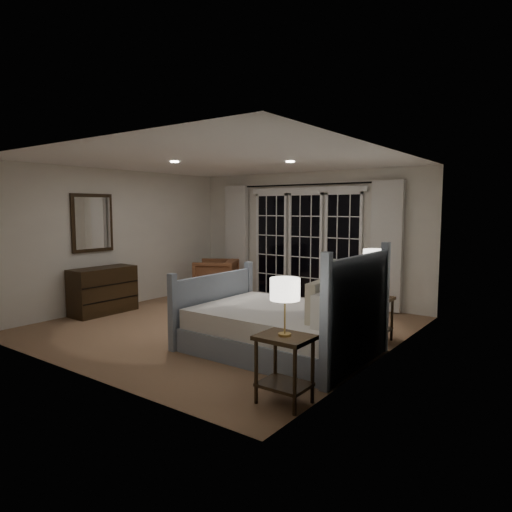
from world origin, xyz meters
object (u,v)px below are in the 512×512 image
Objects in this scene: armchair at (216,277)px; dresser at (103,290)px; bed at (283,326)px; lamp_left at (285,290)px; nightstand_right at (374,312)px; nightstand_left at (285,359)px; lamp_right at (376,259)px.

dresser reaches higher than armchair.
bed is 3.93m from armchair.
lamp_left is (0.84, -1.27, 0.74)m from bed.
bed reaches higher than nightstand_right.
nightstand_right is at bearing 45.10° from armchair.
nightstand_left is (0.84, -1.27, 0.10)m from bed.
bed reaches higher than lamp_left.
nightstand_left is 4.65m from dresser.
nightstand_left is 0.57× the size of dresser.
dresser is (-4.38, -1.18, -0.00)m from nightstand_right.
lamp_right is (-0.00, -0.00, 0.73)m from nightstand_right.
lamp_right is (0.74, 1.15, 0.80)m from bed.
armchair is at bearing 163.03° from lamp_right.
bed is 3.43× the size of nightstand_left.
nightstand_left is 1.00× the size of lamp_right.
dresser reaches higher than nightstand_left.
bed is 3.63× the size of nightstand_right.
nightstand_right is 0.94× the size of lamp_right.
armchair is (-3.15, 2.34, 0.05)m from bed.
lamp_right is 0.58× the size of dresser.
dresser is (-4.49, 1.24, -0.67)m from lamp_left.
nightstand_left is 1.06× the size of nightstand_right.
nightstand_left is 0.64m from lamp_left.
armchair is at bearing 78.27° from dresser.
nightstand_left is 2.52m from lamp_right.
armchair reaches higher than nightstand_left.
armchair is (-3.99, 3.61, -0.69)m from lamp_left.
nightstand_left is at bearing -87.58° from nightstand_right.
nightstand_left is 1.21× the size of lamp_left.
dresser is at bearing -39.65° from armchair.
nightstand_right is 0.54× the size of dresser.
nightstand_right is 1.14× the size of lamp_left.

